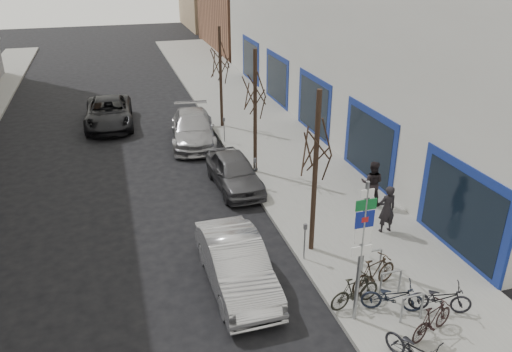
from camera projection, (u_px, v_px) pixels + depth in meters
ground at (269, 341)px, 12.79m from camera, size 120.00×120.00×0.00m
sidewalk_east at (295, 168)px, 22.63m from camera, size 5.00×70.00×0.15m
commercial_building at (463, 26)px, 29.03m from camera, size 20.00×32.00×10.00m
brick_building_far at (270, 5)px, 49.32m from camera, size 12.00×14.00×8.00m
highway_sign_pole at (362, 245)px, 12.37m from camera, size 0.55×0.10×4.20m
bike_rack at (391, 280)px, 14.02m from camera, size 0.66×2.26×0.83m
tree_near at (317, 135)px, 14.79m from camera, size 1.80×1.80×5.50m
tree_mid at (255, 83)px, 20.45m from camera, size 1.80×1.80×5.50m
tree_far at (220, 54)px, 26.11m from camera, size 1.80×1.80×5.50m
meter_front at (305, 238)px, 15.57m from camera, size 0.10×0.08×1.27m
meter_mid at (255, 170)px, 20.36m from camera, size 0.10×0.08×1.27m
meter_back at (224, 127)px, 25.15m from camera, size 0.10×0.08×1.27m
bike_near_left at (416, 349)px, 11.60m from camera, size 1.11×1.80×1.05m
bike_near_right at (433, 320)px, 12.57m from camera, size 1.68×1.02×0.98m
bike_mid_curb at (393, 294)px, 13.45m from camera, size 1.74×1.12×1.02m
bike_mid_inner at (355, 291)px, 13.63m from camera, size 1.67×0.76×0.98m
bike_far_curb at (441, 296)px, 13.40m from camera, size 1.73×1.15×1.02m
bike_far_inner at (374, 273)px, 14.31m from camera, size 1.82×1.05×1.06m
parked_car_front at (236, 264)px, 14.56m from camera, size 1.68×4.60×1.51m
parked_car_mid at (234, 172)px, 20.67m from camera, size 1.87×4.29×1.44m
parked_car_back at (193, 128)px, 25.47m from camera, size 2.81×5.50×1.53m
lane_car at (109, 113)px, 27.87m from camera, size 2.74×5.59×1.53m
pedestrian_near at (387, 209)px, 17.09m from camera, size 0.64×0.43×1.74m
pedestrian_far at (372, 183)px, 18.95m from camera, size 0.79×0.73×1.78m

